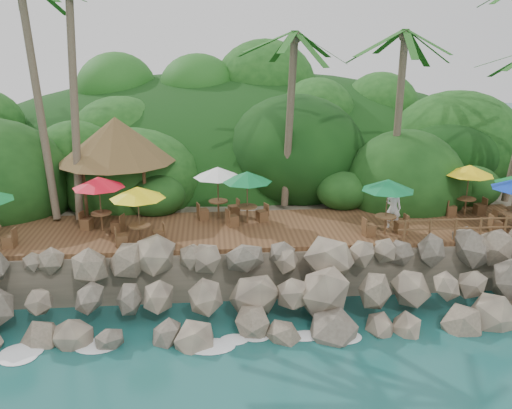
{
  "coord_description": "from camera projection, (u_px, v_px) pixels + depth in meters",
  "views": [
    {
      "loc": [
        -1.99,
        -17.17,
        10.63
      ],
      "look_at": [
        0.0,
        6.0,
        3.4
      ],
      "focal_mm": 38.17,
      "sensor_mm": 36.0,
      "label": 1
    }
  ],
  "objects": [
    {
      "name": "ground",
      "position": [
        270.0,
        343.0,
        19.65
      ],
      "size": [
        140.0,
        140.0,
        0.0
      ],
      "primitive_type": "plane",
      "color": "#19514F",
      "rests_on": "ground"
    },
    {
      "name": "land_base",
      "position": [
        243.0,
        193.0,
        34.56
      ],
      "size": [
        32.0,
        25.2,
        2.1
      ],
      "primitive_type": "cube",
      "color": "gray",
      "rests_on": "ground"
    },
    {
      "name": "jungle_hill",
      "position": [
        237.0,
        180.0,
        42.01
      ],
      "size": [
        44.8,
        28.0,
        15.4
      ],
      "primitive_type": "ellipsoid",
      "color": "#143811",
      "rests_on": "ground"
    },
    {
      "name": "seawall",
      "position": [
        265.0,
        290.0,
        21.21
      ],
      "size": [
        29.0,
        4.0,
        2.3
      ],
      "primitive_type": null,
      "color": "gray",
      "rests_on": "ground"
    },
    {
      "name": "terrace",
      "position": [
        256.0,
        230.0,
        24.71
      ],
      "size": [
        26.0,
        5.0,
        0.2
      ],
      "primitive_type": "cube",
      "color": "brown",
      "rests_on": "land_base"
    },
    {
      "name": "jungle_foliage",
      "position": [
        244.0,
        214.0,
        33.92
      ],
      "size": [
        44.0,
        16.0,
        12.0
      ],
      "primitive_type": null,
      "color": "#143811",
      "rests_on": "ground"
    },
    {
      "name": "foam_line",
      "position": [
        269.0,
        338.0,
        19.93
      ],
      "size": [
        25.2,
        0.8,
        0.06
      ],
      "color": "white",
      "rests_on": "ground"
    },
    {
      "name": "palms",
      "position": [
        317.0,
        3.0,
        24.55
      ],
      "size": [
        29.3,
        6.98,
        12.92
      ],
      "color": "brown",
      "rests_on": "ground"
    },
    {
      "name": "palapa",
      "position": [
        116.0,
        140.0,
        26.48
      ],
      "size": [
        5.69,
        5.69,
        4.6
      ],
      "color": "brown",
      "rests_on": "ground"
    },
    {
      "name": "dining_clusters",
      "position": [
        292.0,
        185.0,
        23.84
      ],
      "size": [
        25.16,
        5.49,
        2.48
      ],
      "color": "brown",
      "rests_on": "terrace"
    },
    {
      "name": "railing",
      "position": [
        481.0,
        226.0,
        23.02
      ],
      "size": [
        7.2,
        0.1,
        1.0
      ],
      "color": "brown",
      "rests_on": "terrace"
    },
    {
      "name": "waiter",
      "position": [
        393.0,
        208.0,
        24.37
      ],
      "size": [
        0.79,
        0.65,
        1.87
      ],
      "primitive_type": "imported",
      "rotation": [
        0.0,
        0.0,
        2.8
      ],
      "color": "white",
      "rests_on": "terrace"
    }
  ]
}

